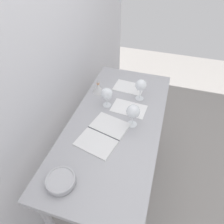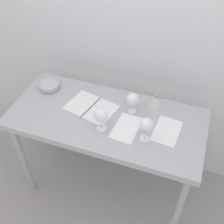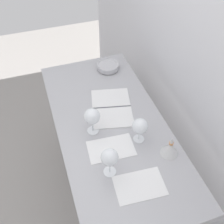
% 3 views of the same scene
% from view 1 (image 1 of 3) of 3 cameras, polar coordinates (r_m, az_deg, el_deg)
% --- Properties ---
extents(ground_plane, '(6.00, 6.00, 0.00)m').
position_cam_1_polar(ground_plane, '(2.22, 0.53, -19.15)').
color(ground_plane, '#99948E').
extents(back_wall, '(3.80, 0.04, 2.60)m').
position_cam_1_polar(back_wall, '(1.42, -18.96, 12.95)').
color(back_wall, silver).
rests_on(back_wall, ground_plane).
extents(steel_counter, '(1.40, 0.65, 0.90)m').
position_cam_1_polar(steel_counter, '(1.56, 0.94, -5.52)').
color(steel_counter, '#A9A9AE').
rests_on(steel_counter, ground_plane).
extents(wine_glass_near_center, '(0.09, 0.09, 0.17)m').
position_cam_1_polar(wine_glass_near_center, '(1.38, 5.89, 0.04)').
color(wine_glass_near_center, white).
rests_on(wine_glass_near_center, steel_counter).
extents(wine_glass_far_right, '(0.09, 0.09, 0.16)m').
position_cam_1_polar(wine_glass_far_right, '(1.54, -1.47, 5.00)').
color(wine_glass_far_right, white).
rests_on(wine_glass_far_right, steel_counter).
extents(wine_glass_near_right, '(0.09, 0.09, 0.18)m').
position_cam_1_polar(wine_glass_near_right, '(1.61, 8.05, 7.27)').
color(wine_glass_near_right, white).
rests_on(wine_glass_near_right, steel_counter).
extents(open_notebook, '(0.40, 0.32, 0.01)m').
position_cam_1_polar(open_notebook, '(1.40, -2.50, -6.08)').
color(open_notebook, white).
rests_on(open_notebook, steel_counter).
extents(tasting_sheet_upper, '(0.19, 0.26, 0.00)m').
position_cam_1_polar(tasting_sheet_upper, '(1.80, 4.78, 6.87)').
color(tasting_sheet_upper, white).
rests_on(tasting_sheet_upper, steel_counter).
extents(tasting_sheet_lower, '(0.18, 0.27, 0.00)m').
position_cam_1_polar(tasting_sheet_lower, '(1.59, 4.70, 1.04)').
color(tasting_sheet_lower, white).
rests_on(tasting_sheet_lower, steel_counter).
extents(tasting_bowl, '(0.17, 0.17, 0.05)m').
position_cam_1_polar(tasting_bowl, '(1.21, -14.11, -18.05)').
color(tasting_bowl, '#DBCC66').
rests_on(tasting_bowl, steel_counter).
extents(decanter_funnel, '(0.10, 0.10, 0.13)m').
position_cam_1_polar(decanter_funnel, '(1.72, -3.85, 6.74)').
color(decanter_funnel, silver).
rests_on(decanter_funnel, steel_counter).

